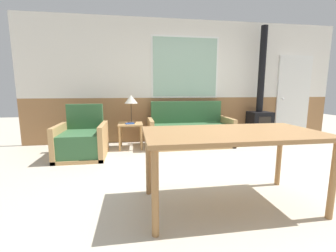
{
  "coord_description": "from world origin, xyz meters",
  "views": [
    {
      "loc": [
        -1.25,
        -2.46,
        1.18
      ],
      "look_at": [
        -0.68,
        1.14,
        0.59
      ],
      "focal_mm": 24.0,
      "sensor_mm": 36.0,
      "label": 1
    }
  ],
  "objects_px": {
    "couch": "(190,132)",
    "side_table": "(131,128)",
    "wood_stove": "(260,111)",
    "table_lamp": "(131,100)",
    "dining_table": "(232,139)",
    "armchair": "(82,142)"
  },
  "relations": [
    {
      "from": "couch",
      "to": "table_lamp",
      "type": "xyz_separation_m",
      "value": [
        -1.22,
        0.05,
        0.68
      ]
    },
    {
      "from": "armchair",
      "to": "wood_stove",
      "type": "xyz_separation_m",
      "value": [
        3.76,
        0.65,
        0.43
      ]
    },
    {
      "from": "table_lamp",
      "to": "dining_table",
      "type": "height_order",
      "value": "table_lamp"
    },
    {
      "from": "dining_table",
      "to": "wood_stove",
      "type": "height_order",
      "value": "wood_stove"
    },
    {
      "from": "armchair",
      "to": "table_lamp",
      "type": "relative_size",
      "value": 1.63
    },
    {
      "from": "wood_stove",
      "to": "dining_table",
      "type": "bearing_deg",
      "value": -125.5
    },
    {
      "from": "couch",
      "to": "dining_table",
      "type": "relative_size",
      "value": 1.0
    },
    {
      "from": "side_table",
      "to": "table_lamp",
      "type": "distance_m",
      "value": 0.55
    },
    {
      "from": "couch",
      "to": "armchair",
      "type": "bearing_deg",
      "value": -166.34
    },
    {
      "from": "side_table",
      "to": "dining_table",
      "type": "bearing_deg",
      "value": -67.59
    },
    {
      "from": "couch",
      "to": "side_table",
      "type": "xyz_separation_m",
      "value": [
        -1.24,
        -0.03,
        0.14
      ]
    },
    {
      "from": "wood_stove",
      "to": "table_lamp",
      "type": "bearing_deg",
      "value": -178.09
    },
    {
      "from": "table_lamp",
      "to": "side_table",
      "type": "bearing_deg",
      "value": -105.44
    },
    {
      "from": "wood_stove",
      "to": "armchair",
      "type": "bearing_deg",
      "value": -170.14
    },
    {
      "from": "side_table",
      "to": "dining_table",
      "type": "distance_m",
      "value": 2.69
    },
    {
      "from": "table_lamp",
      "to": "dining_table",
      "type": "xyz_separation_m",
      "value": [
        1.0,
        -2.56,
        -0.27
      ]
    },
    {
      "from": "armchair",
      "to": "table_lamp",
      "type": "bearing_deg",
      "value": 17.61
    },
    {
      "from": "armchair",
      "to": "wood_stove",
      "type": "distance_m",
      "value": 3.84
    },
    {
      "from": "armchair",
      "to": "dining_table",
      "type": "xyz_separation_m",
      "value": [
        1.86,
        -2.0,
        0.43
      ]
    },
    {
      "from": "side_table",
      "to": "wood_stove",
      "type": "distance_m",
      "value": 2.94
    },
    {
      "from": "table_lamp",
      "to": "couch",
      "type": "bearing_deg",
      "value": -2.42
    },
    {
      "from": "side_table",
      "to": "armchair",
      "type": "bearing_deg",
      "value": -150.67
    }
  ]
}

